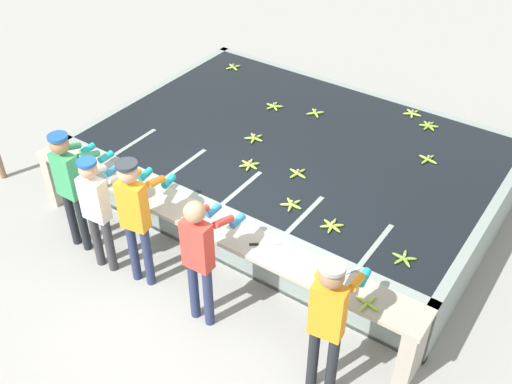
{
  "coord_description": "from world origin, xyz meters",
  "views": [
    {
      "loc": [
        3.51,
        -3.77,
        5.31
      ],
      "look_at": [
        0.0,
        1.27,
        0.61
      ],
      "focal_mm": 42.0,
      "sensor_mm": 36.0,
      "label": 1
    }
  ],
  "objects_px": {
    "banana_bunch_floating_2": "(429,126)",
    "banana_bunch_floating_8": "(233,67)",
    "banana_bunch_floating_4": "(428,159)",
    "banana_bunch_floating_6": "(298,173)",
    "banana_bunch_floating_10": "(315,113)",
    "worker_2": "(136,211)",
    "worker_4": "(328,316)",
    "worker_3": "(200,252)",
    "banana_bunch_floating_11": "(274,106)",
    "banana_bunch_floating_9": "(291,204)",
    "knife_0": "(342,274)",
    "knife_1": "(260,244)",
    "banana_bunch_floating_7": "(332,226)",
    "banana_bunch_ledge_1": "(367,303)",
    "worker_0": "(70,181)",
    "banana_bunch_floating_3": "(254,138)",
    "banana_bunch_floating_1": "(404,258)",
    "banana_bunch_floating_5": "(412,113)",
    "banana_bunch_ledge_0": "(193,219)",
    "banana_bunch_floating_0": "(249,165)",
    "worker_1": "(98,204)",
    "banana_bunch_ledge_2": "(77,157)"
  },
  "relations": [
    {
      "from": "worker_2",
      "to": "banana_bunch_floating_2",
      "type": "bearing_deg",
      "value": 64.17
    },
    {
      "from": "banana_bunch_ledge_0",
      "to": "knife_1",
      "type": "bearing_deg",
      "value": 6.52
    },
    {
      "from": "banana_bunch_floating_3",
      "to": "banana_bunch_floating_9",
      "type": "height_order",
      "value": "same"
    },
    {
      "from": "banana_bunch_floating_7",
      "to": "knife_1",
      "type": "relative_size",
      "value": 0.97
    },
    {
      "from": "knife_0",
      "to": "knife_1",
      "type": "relative_size",
      "value": 1.1
    },
    {
      "from": "banana_bunch_ledge_0",
      "to": "knife_0",
      "type": "bearing_deg",
      "value": 6.21
    },
    {
      "from": "banana_bunch_floating_7",
      "to": "banana_bunch_floating_9",
      "type": "distance_m",
      "value": 0.59
    },
    {
      "from": "worker_2",
      "to": "worker_4",
      "type": "distance_m",
      "value": 2.53
    },
    {
      "from": "worker_3",
      "to": "banana_bunch_floating_11",
      "type": "distance_m",
      "value": 3.43
    },
    {
      "from": "worker_0",
      "to": "banana_bunch_floating_4",
      "type": "height_order",
      "value": "worker_0"
    },
    {
      "from": "worker_4",
      "to": "banana_bunch_floating_9",
      "type": "height_order",
      "value": "worker_4"
    },
    {
      "from": "worker_1",
      "to": "banana_bunch_ledge_2",
      "type": "distance_m",
      "value": 1.21
    },
    {
      "from": "worker_2",
      "to": "banana_bunch_ledge_2",
      "type": "height_order",
      "value": "worker_2"
    },
    {
      "from": "banana_bunch_floating_3",
      "to": "knife_0",
      "type": "height_order",
      "value": "banana_bunch_floating_3"
    },
    {
      "from": "banana_bunch_floating_2",
      "to": "banana_bunch_floating_8",
      "type": "bearing_deg",
      "value": -178.76
    },
    {
      "from": "banana_bunch_floating_7",
      "to": "banana_bunch_floating_8",
      "type": "xyz_separation_m",
      "value": [
        -3.35,
        2.64,
        0.0
      ]
    },
    {
      "from": "banana_bunch_floating_2",
      "to": "banana_bunch_floating_8",
      "type": "xyz_separation_m",
      "value": [
        -3.42,
        -0.07,
        0.0
      ]
    },
    {
      "from": "banana_bunch_floating_6",
      "to": "worker_3",
      "type": "bearing_deg",
      "value": -90.28
    },
    {
      "from": "banana_bunch_floating_8",
      "to": "banana_bunch_ledge_2",
      "type": "distance_m",
      "value": 3.35
    },
    {
      "from": "banana_bunch_floating_0",
      "to": "banana_bunch_floating_6",
      "type": "bearing_deg",
      "value": 17.4
    },
    {
      "from": "banana_bunch_floating_0",
      "to": "banana_bunch_floating_8",
      "type": "relative_size",
      "value": 1.05
    },
    {
      "from": "banana_bunch_floating_8",
      "to": "knife_1",
      "type": "distance_m",
      "value": 4.4
    },
    {
      "from": "banana_bunch_floating_4",
      "to": "banana_bunch_ledge_1",
      "type": "distance_m",
      "value": 2.77
    },
    {
      "from": "banana_bunch_ledge_1",
      "to": "banana_bunch_floating_6",
      "type": "bearing_deg",
      "value": 139.23
    },
    {
      "from": "banana_bunch_floating_0",
      "to": "banana_bunch_floating_2",
      "type": "bearing_deg",
      "value": 55.73
    },
    {
      "from": "banana_bunch_floating_4",
      "to": "banana_bunch_floating_6",
      "type": "height_order",
      "value": "same"
    },
    {
      "from": "knife_0",
      "to": "knife_1",
      "type": "xyz_separation_m",
      "value": [
        -0.95,
        -0.1,
        0.0
      ]
    },
    {
      "from": "worker_1",
      "to": "worker_3",
      "type": "relative_size",
      "value": 0.95
    },
    {
      "from": "banana_bunch_floating_11",
      "to": "worker_1",
      "type": "bearing_deg",
      "value": -95.91
    },
    {
      "from": "banana_bunch_floating_1",
      "to": "banana_bunch_ledge_0",
      "type": "bearing_deg",
      "value": -160.93
    },
    {
      "from": "banana_bunch_floating_1",
      "to": "banana_bunch_floating_8",
      "type": "height_order",
      "value": "same"
    },
    {
      "from": "banana_bunch_floating_2",
      "to": "banana_bunch_floating_10",
      "type": "distance_m",
      "value": 1.63
    },
    {
      "from": "worker_2",
      "to": "banana_bunch_floating_5",
      "type": "xyz_separation_m",
      "value": [
        1.57,
        4.13,
        -0.18
      ]
    },
    {
      "from": "banana_bunch_floating_8",
      "to": "banana_bunch_floating_10",
      "type": "xyz_separation_m",
      "value": [
        1.9,
        -0.54,
        0.0
      ]
    },
    {
      "from": "banana_bunch_floating_2",
      "to": "banana_bunch_floating_3",
      "type": "relative_size",
      "value": 1.02
    },
    {
      "from": "worker_1",
      "to": "banana_bunch_floating_9",
      "type": "distance_m",
      "value": 2.27
    },
    {
      "from": "banana_bunch_floating_2",
      "to": "banana_bunch_floating_9",
      "type": "bearing_deg",
      "value": -103.8
    },
    {
      "from": "banana_bunch_floating_5",
      "to": "banana_bunch_floating_10",
      "type": "distance_m",
      "value": 1.43
    },
    {
      "from": "worker_0",
      "to": "banana_bunch_floating_9",
      "type": "relative_size",
      "value": 6.07
    },
    {
      "from": "worker_1",
      "to": "banana_bunch_floating_9",
      "type": "bearing_deg",
      "value": 37.31
    },
    {
      "from": "banana_bunch_floating_8",
      "to": "banana_bunch_floating_10",
      "type": "relative_size",
      "value": 1.16
    },
    {
      "from": "worker_4",
      "to": "banana_bunch_floating_9",
      "type": "bearing_deg",
      "value": 132.35
    },
    {
      "from": "worker_3",
      "to": "worker_4",
      "type": "height_order",
      "value": "worker_4"
    },
    {
      "from": "banana_bunch_floating_8",
      "to": "banana_bunch_floating_3",
      "type": "bearing_deg",
      "value": -45.99
    },
    {
      "from": "worker_0",
      "to": "worker_3",
      "type": "bearing_deg",
      "value": -1.9
    },
    {
      "from": "banana_bunch_floating_7",
      "to": "banana_bunch_ledge_1",
      "type": "relative_size",
      "value": 1.0
    },
    {
      "from": "banana_bunch_floating_6",
      "to": "banana_bunch_floating_11",
      "type": "xyz_separation_m",
      "value": [
        -1.2,
        1.27,
        -0.0
      ]
    },
    {
      "from": "banana_bunch_floating_0",
      "to": "banana_bunch_floating_1",
      "type": "height_order",
      "value": "same"
    },
    {
      "from": "banana_bunch_floating_8",
      "to": "banana_bunch_floating_9",
      "type": "relative_size",
      "value": 0.97
    },
    {
      "from": "worker_3",
      "to": "banana_bunch_floating_1",
      "type": "bearing_deg",
      "value": 35.82
    }
  ]
}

